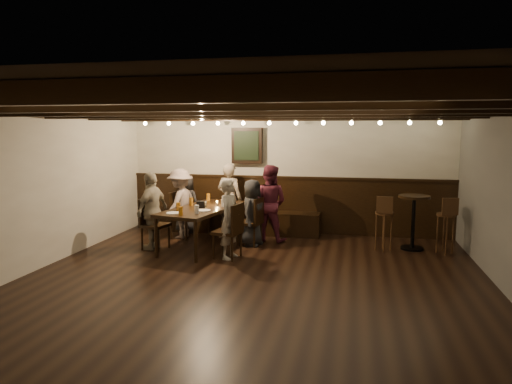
% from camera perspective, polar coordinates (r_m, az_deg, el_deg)
% --- Properties ---
extents(room, '(7.00, 7.00, 7.00)m').
position_cam_1_polar(room, '(8.01, 0.51, 0.65)').
color(room, black).
rests_on(room, ground).
extents(dining_table, '(1.20, 2.03, 0.71)m').
position_cam_1_polar(dining_table, '(8.09, -6.64, -2.33)').
color(dining_table, black).
rests_on(dining_table, floor).
extents(chair_left_near, '(0.47, 0.47, 0.89)m').
position_cam_1_polar(chair_left_near, '(8.91, -9.19, -3.95)').
color(chair_left_near, black).
rests_on(chair_left_near, floor).
extents(chair_left_far, '(0.48, 0.48, 0.89)m').
position_cam_1_polar(chair_left_far, '(8.18, -12.57, -5.09)').
color(chair_left_far, black).
rests_on(chair_left_far, floor).
extents(chair_right_near, '(0.46, 0.46, 0.86)m').
position_cam_1_polar(chair_right_near, '(8.24, -0.68, -4.85)').
color(chair_right_near, black).
rests_on(chair_right_near, floor).
extents(chair_right_far, '(0.48, 0.48, 0.90)m').
position_cam_1_polar(chair_right_far, '(7.45, -3.48, -6.17)').
color(chair_right_far, black).
rests_on(chair_right_far, floor).
extents(person_bench_left, '(0.64, 0.48, 1.19)m').
position_cam_1_polar(person_bench_left, '(9.32, -8.71, -1.40)').
color(person_bench_left, '#262528').
rests_on(person_bench_left, floor).
extents(person_bench_centre, '(0.57, 0.43, 1.42)m').
position_cam_1_polar(person_bench_centre, '(9.00, -3.33, -0.90)').
color(person_bench_centre, gray).
rests_on(person_bench_centre, floor).
extents(person_bench_right, '(0.78, 0.66, 1.43)m').
position_cam_1_polar(person_bench_right, '(8.50, 1.66, -1.39)').
color(person_bench_right, maroon).
rests_on(person_bench_right, floor).
extents(person_left_near, '(0.65, 0.94, 1.34)m').
position_cam_1_polar(person_left_near, '(8.85, -9.42, -1.41)').
color(person_left_near, gray).
rests_on(person_left_near, floor).
extents(person_left_far, '(0.47, 0.84, 1.35)m').
position_cam_1_polar(person_left_far, '(8.12, -12.83, -2.29)').
color(person_left_far, gray).
rests_on(person_left_far, floor).
extents(person_right_near, '(0.48, 0.64, 1.19)m').
position_cam_1_polar(person_right_near, '(8.17, -0.48, -2.60)').
color(person_right_near, black).
rests_on(person_right_near, floor).
extents(person_right_far, '(0.39, 0.52, 1.30)m').
position_cam_1_polar(person_right_far, '(7.35, -3.29, -3.36)').
color(person_right_far, '#A79E8D').
rests_on(person_right_far, floor).
extents(pint_a, '(0.07, 0.07, 0.14)m').
position_cam_1_polar(pint_a, '(8.81, -5.98, -0.65)').
color(pint_a, '#BF7219').
rests_on(pint_a, dining_table).
extents(pint_b, '(0.07, 0.07, 0.14)m').
position_cam_1_polar(pint_b, '(8.52, -3.03, -0.90)').
color(pint_b, '#BF7219').
rests_on(pint_b, dining_table).
extents(pint_c, '(0.07, 0.07, 0.14)m').
position_cam_1_polar(pint_c, '(8.31, -8.11, -1.20)').
color(pint_c, '#BF7219').
rests_on(pint_c, dining_table).
extents(pint_d, '(0.07, 0.07, 0.14)m').
position_cam_1_polar(pint_d, '(8.10, -4.11, -1.37)').
color(pint_d, silver).
rests_on(pint_d, dining_table).
extents(pint_e, '(0.07, 0.07, 0.14)m').
position_cam_1_polar(pint_e, '(7.80, -9.70, -1.81)').
color(pint_e, '#BF7219').
rests_on(pint_e, dining_table).
extents(pint_f, '(0.07, 0.07, 0.14)m').
position_cam_1_polar(pint_f, '(7.50, -7.41, -2.15)').
color(pint_f, silver).
rests_on(pint_f, dining_table).
extents(pint_g, '(0.07, 0.07, 0.14)m').
position_cam_1_polar(pint_g, '(7.37, -9.40, -2.37)').
color(pint_g, '#BF7219').
rests_on(pint_g, dining_table).
extents(plate_near, '(0.24, 0.24, 0.01)m').
position_cam_1_polar(plate_near, '(7.57, -10.26, -2.60)').
color(plate_near, white).
rests_on(plate_near, dining_table).
extents(plate_far, '(0.24, 0.24, 0.01)m').
position_cam_1_polar(plate_far, '(7.74, -6.59, -2.31)').
color(plate_far, white).
rests_on(plate_far, dining_table).
extents(condiment_caddy, '(0.15, 0.10, 0.12)m').
position_cam_1_polar(condiment_caddy, '(8.03, -6.83, -1.56)').
color(condiment_caddy, black).
rests_on(condiment_caddy, dining_table).
extents(candle, '(0.05, 0.05, 0.05)m').
position_cam_1_polar(candle, '(8.28, -4.90, -1.49)').
color(candle, beige).
rests_on(candle, dining_table).
extents(high_top_table, '(0.54, 0.54, 0.95)m').
position_cam_1_polar(high_top_table, '(8.34, 19.10, -2.62)').
color(high_top_table, black).
rests_on(high_top_table, floor).
extents(bar_stool_left, '(0.30, 0.32, 0.96)m').
position_cam_1_polar(bar_stool_left, '(8.14, 15.68, -4.64)').
color(bar_stool_left, '#371F11').
rests_on(bar_stool_left, floor).
extents(bar_stool_right, '(0.31, 0.33, 0.96)m').
position_cam_1_polar(bar_stool_right, '(8.31, 22.58, -4.69)').
color(bar_stool_right, '#371F11').
rests_on(bar_stool_right, floor).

